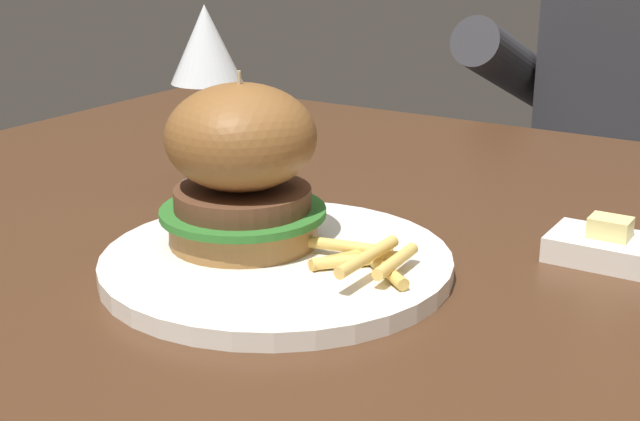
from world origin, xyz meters
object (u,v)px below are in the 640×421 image
(burger_sandwich, at_px, (242,165))
(butter_dish, at_px, (608,247))
(main_plate, at_px, (277,263))
(wine_glass, at_px, (206,52))

(burger_sandwich, height_order, butter_dish, burger_sandwich)
(main_plate, distance_m, burger_sandwich, 0.08)
(wine_glass, height_order, butter_dish, wine_glass)
(main_plate, height_order, butter_dish, butter_dish)
(wine_glass, xyz_separation_m, butter_dish, (0.39, 0.01, -0.12))
(main_plate, xyz_separation_m, butter_dish, (0.21, 0.15, 0.00))
(burger_sandwich, bearing_deg, butter_dish, 30.64)
(main_plate, height_order, wine_glass, wine_glass)
(burger_sandwich, xyz_separation_m, butter_dish, (0.24, 0.14, -0.06))
(wine_glass, relative_size, butter_dish, 2.01)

